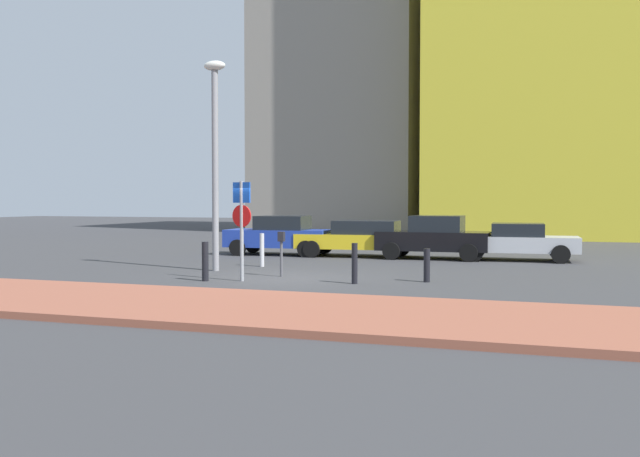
# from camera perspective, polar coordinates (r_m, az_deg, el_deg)

# --- Properties ---
(ground_plane) EXTENTS (120.00, 120.00, 0.00)m
(ground_plane) POSITION_cam_1_polar(r_m,az_deg,el_deg) (19.87, -2.76, -4.00)
(ground_plane) COLOR #38383A
(sidewalk_brick) EXTENTS (40.00, 4.36, 0.14)m
(sidewalk_brick) POSITION_cam_1_polar(r_m,az_deg,el_deg) (14.66, -11.28, -6.02)
(sidewalk_brick) COLOR #93513D
(sidewalk_brick) RESTS_ON ground
(parked_car_blue) EXTENTS (4.18, 2.09, 1.55)m
(parked_car_blue) POSITION_cam_1_polar(r_m,az_deg,el_deg) (28.13, -3.28, -0.52)
(parked_car_blue) COLOR #1E389E
(parked_car_blue) RESTS_ON ground
(parked_car_yellow) EXTENTS (4.67, 2.29, 1.39)m
(parked_car_yellow) POSITION_cam_1_polar(r_m,az_deg,el_deg) (27.31, 3.21, -0.72)
(parked_car_yellow) COLOR gold
(parked_car_yellow) RESTS_ON ground
(parked_car_black) EXTENTS (4.10, 2.00, 1.60)m
(parked_car_black) POSITION_cam_1_polar(r_m,az_deg,el_deg) (26.54, 9.17, -0.68)
(parked_car_black) COLOR black
(parked_car_black) RESTS_ON ground
(parked_car_silver) EXTENTS (4.37, 2.14, 1.34)m
(parked_car_silver) POSITION_cam_1_polar(r_m,az_deg,el_deg) (26.44, 15.56, -0.99)
(parked_car_silver) COLOR #B7BABF
(parked_car_silver) RESTS_ON ground
(parking_sign_post) EXTENTS (0.59, 0.14, 2.68)m
(parking_sign_post) POSITION_cam_1_polar(r_m,az_deg,el_deg) (19.10, -6.31, 0.80)
(parking_sign_post) COLOR gray
(parking_sign_post) RESTS_ON ground
(parking_meter) EXTENTS (0.18, 0.14, 1.28)m
(parking_meter) POSITION_cam_1_polar(r_m,az_deg,el_deg) (20.19, -3.12, -1.51)
(parking_meter) COLOR #4C4C51
(parking_meter) RESTS_ON ground
(street_lamp) EXTENTS (0.70, 0.36, 6.42)m
(street_lamp) POSITION_cam_1_polar(r_m,az_deg,el_deg) (22.07, -8.43, 6.54)
(street_lamp) COLOR gray
(street_lamp) RESTS_ON ground
(traffic_bollard_near) EXTENTS (0.18, 0.18, 1.06)m
(traffic_bollard_near) POSITION_cam_1_polar(r_m,az_deg,el_deg) (19.32, -9.21, -2.63)
(traffic_bollard_near) COLOR black
(traffic_bollard_near) RESTS_ON ground
(traffic_bollard_mid) EXTENTS (0.14, 0.14, 1.09)m
(traffic_bollard_mid) POSITION_cam_1_polar(r_m,az_deg,el_deg) (23.27, -4.69, -1.73)
(traffic_bollard_mid) COLOR #B7B7BC
(traffic_bollard_mid) RESTS_ON ground
(traffic_bollard_far) EXTENTS (0.15, 0.15, 1.06)m
(traffic_bollard_far) POSITION_cam_1_polar(r_m,az_deg,el_deg) (18.47, 2.79, -2.82)
(traffic_bollard_far) COLOR black
(traffic_bollard_far) RESTS_ON ground
(traffic_bollard_edge) EXTENTS (0.17, 0.17, 0.89)m
(traffic_bollard_edge) POSITION_cam_1_polar(r_m,az_deg,el_deg) (19.05, 8.58, -2.95)
(traffic_bollard_edge) COLOR black
(traffic_bollard_edge) RESTS_ON ground
(building_colorful_midrise) EXTENTS (17.40, 14.18, 27.17)m
(building_colorful_midrise) POSITION_cam_1_polar(r_m,az_deg,el_deg) (47.92, 20.47, 15.94)
(building_colorful_midrise) COLOR gold
(building_colorful_midrise) RESTS_ON ground
(building_under_construction) EXTENTS (10.96, 15.00, 19.09)m
(building_under_construction) POSITION_cam_1_polar(r_m,az_deg,el_deg) (52.85, 2.93, 10.32)
(building_under_construction) COLOR gray
(building_under_construction) RESTS_ON ground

